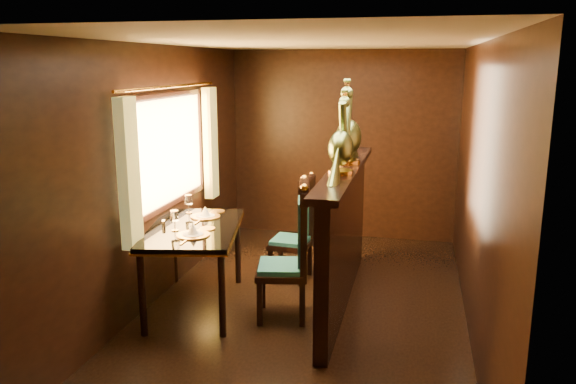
# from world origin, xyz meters

# --- Properties ---
(ground) EXTENTS (5.00, 5.00, 0.00)m
(ground) POSITION_xyz_m (0.00, 0.00, 0.00)
(ground) COLOR black
(ground) RESTS_ON ground
(room_shell) EXTENTS (3.04, 5.04, 2.52)m
(room_shell) POSITION_xyz_m (-0.09, 0.02, 1.58)
(room_shell) COLOR black
(room_shell) RESTS_ON ground
(partition) EXTENTS (0.26, 2.70, 1.36)m
(partition) POSITION_xyz_m (0.32, 0.30, 0.71)
(partition) COLOR black
(partition) RESTS_ON ground
(dining_table) EXTENTS (1.09, 1.51, 1.01)m
(dining_table) POSITION_xyz_m (-1.05, -0.15, 0.74)
(dining_table) COLOR black
(dining_table) RESTS_ON ground
(chair_left) EXTENTS (0.56, 0.58, 1.32)m
(chair_left) POSITION_xyz_m (-0.06, -0.16, 0.68)
(chair_left) COLOR black
(chair_left) RESTS_ON ground
(chair_right) EXTENTS (0.45, 0.47, 1.18)m
(chair_right) POSITION_xyz_m (-0.20, 0.75, 0.61)
(chair_right) COLOR black
(chair_right) RESTS_ON ground
(peacock_left) EXTENTS (0.23, 0.62, 0.74)m
(peacock_left) POSITION_xyz_m (0.33, -0.06, 1.73)
(peacock_left) COLOR #1C5442
(peacock_left) RESTS_ON partition
(peacock_right) EXTENTS (0.26, 0.69, 0.82)m
(peacock_right) POSITION_xyz_m (0.33, 0.48, 1.77)
(peacock_right) COLOR #1C5442
(peacock_right) RESTS_ON partition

